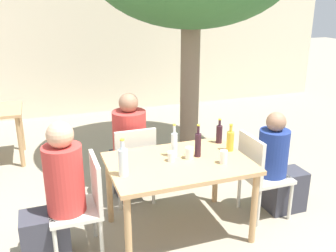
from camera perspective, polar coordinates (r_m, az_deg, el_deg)
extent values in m
plane|color=gray|center=(3.85, 1.55, -15.65)|extent=(30.00, 30.00, 0.00)
cube|color=beige|center=(7.48, -10.83, 12.59)|extent=(10.00, 0.08, 2.80)
cylinder|color=#7A6651|center=(5.12, 3.31, 5.15)|extent=(0.26, 0.26, 1.94)
cube|color=tan|center=(3.49, 1.66, -5.71)|extent=(1.30, 0.91, 0.04)
cylinder|color=tan|center=(3.20, -6.08, -16.12)|extent=(0.06, 0.06, 0.71)
cylinder|color=tan|center=(3.60, 12.97, -12.16)|extent=(0.06, 0.06, 0.71)
cylinder|color=tan|center=(3.86, -8.92, -9.65)|extent=(0.06, 0.06, 0.71)
cylinder|color=tan|center=(4.20, 7.26, -7.09)|extent=(0.06, 0.06, 0.71)
cylinder|color=tan|center=(5.39, -21.59, -2.29)|extent=(0.06, 0.06, 0.71)
cylinder|color=tan|center=(5.98, -21.49, -0.24)|extent=(0.06, 0.06, 0.71)
cube|color=beige|center=(3.44, -14.04, -12.40)|extent=(0.44, 0.44, 0.04)
cube|color=beige|center=(3.34, -10.93, -8.39)|extent=(0.04, 0.44, 0.45)
cylinder|color=beige|center=(3.72, -17.08, -14.23)|extent=(0.04, 0.04, 0.41)
cylinder|color=beige|center=(3.40, -16.69, -17.62)|extent=(0.04, 0.04, 0.41)
cylinder|color=beige|center=(3.73, -11.11, -13.50)|extent=(0.04, 0.04, 0.41)
cylinder|color=beige|center=(3.42, -10.07, -16.79)|extent=(0.04, 0.04, 0.41)
cube|color=beige|center=(4.04, 14.69, -7.50)|extent=(0.44, 0.44, 0.04)
cube|color=beige|center=(3.84, 12.50, -4.77)|extent=(0.04, 0.44, 0.45)
cylinder|color=beige|center=(4.12, 18.15, -10.87)|extent=(0.04, 0.04, 0.41)
cylinder|color=beige|center=(4.38, 15.15, -8.67)|extent=(0.04, 0.04, 0.41)
cylinder|color=beige|center=(3.91, 13.61, -12.06)|extent=(0.04, 0.04, 0.41)
cylinder|color=beige|center=(4.19, 10.79, -9.63)|extent=(0.04, 0.04, 0.41)
cube|color=beige|center=(4.22, -5.53, -5.78)|extent=(0.44, 0.44, 0.04)
cube|color=beige|center=(3.94, -4.92, -3.73)|extent=(0.44, 0.04, 0.45)
cylinder|color=beige|center=(4.52, -3.69, -7.08)|extent=(0.04, 0.04, 0.41)
cylinder|color=beige|center=(4.45, -8.45, -7.74)|extent=(0.04, 0.04, 0.41)
cylinder|color=beige|center=(4.20, -2.24, -9.24)|extent=(0.04, 0.04, 0.41)
cylinder|color=beige|center=(4.12, -7.37, -10.01)|extent=(0.04, 0.04, 0.41)
cube|color=#383842|center=(3.55, -18.09, -15.73)|extent=(0.40, 0.29, 0.45)
cylinder|color=#C63833|center=(3.29, -15.52, -7.82)|extent=(0.33, 0.33, 0.59)
sphere|color=tan|center=(3.14, -16.15, -1.30)|extent=(0.22, 0.22, 0.22)
cube|color=#383842|center=(4.28, 17.39, -9.34)|extent=(0.40, 0.28, 0.45)
cylinder|color=navy|center=(3.97, 15.72, -3.95)|extent=(0.31, 0.31, 0.49)
sphere|color=#936B51|center=(3.86, 16.16, 0.61)|extent=(0.20, 0.20, 0.20)
cube|color=#383842|center=(4.53, -6.27, -6.84)|extent=(0.33, 0.40, 0.45)
cylinder|color=#C63833|center=(4.15, -5.87, -1.60)|extent=(0.37, 0.37, 0.58)
sphere|color=#936B51|center=(4.03, -6.05, 3.53)|extent=(0.21, 0.21, 0.21)
cylinder|color=silver|center=(3.54, 1.02, -2.91)|extent=(0.06, 0.06, 0.23)
cylinder|color=silver|center=(3.49, 1.03, -0.52)|extent=(0.02, 0.02, 0.08)
cylinder|color=gold|center=(3.47, 1.04, 0.21)|extent=(0.03, 0.03, 0.01)
cylinder|color=#331923|center=(3.55, 4.58, -2.94)|extent=(0.06, 0.06, 0.23)
cylinder|color=#331923|center=(3.50, 4.65, -0.59)|extent=(0.02, 0.02, 0.08)
cylinder|color=gold|center=(3.48, 4.67, 0.12)|extent=(0.03, 0.03, 0.01)
cylinder|color=silver|center=(3.19, -6.86, -5.56)|extent=(0.08, 0.08, 0.24)
cylinder|color=silver|center=(3.13, -6.97, -2.89)|extent=(0.03, 0.03, 0.08)
cylinder|color=gold|center=(3.11, -7.01, -2.08)|extent=(0.04, 0.04, 0.01)
cylinder|color=gold|center=(3.74, 9.45, -2.30)|extent=(0.07, 0.07, 0.20)
cylinder|color=gold|center=(3.69, 9.56, -0.39)|extent=(0.03, 0.03, 0.07)
cylinder|color=gold|center=(3.68, 9.60, 0.20)|extent=(0.03, 0.03, 0.01)
cylinder|color=#331923|center=(3.92, 7.80, -1.27)|extent=(0.06, 0.06, 0.19)
cylinder|color=#331923|center=(3.88, 7.89, 0.48)|extent=(0.03, 0.03, 0.07)
cylinder|color=gold|center=(3.86, 7.91, 1.02)|extent=(0.03, 0.03, 0.01)
cylinder|color=silver|center=(3.47, 0.51, -4.67)|extent=(0.07, 0.07, 0.09)
cylinder|color=silver|center=(3.45, 8.46, -4.68)|extent=(0.07, 0.07, 0.13)
cylinder|color=silver|center=(3.53, 3.28, -4.13)|extent=(0.08, 0.08, 0.11)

